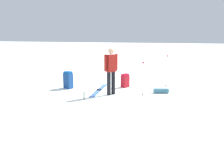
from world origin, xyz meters
name	(u,v)px	position (x,y,z in m)	size (l,w,h in m)	color
ground_plane	(112,92)	(0.00, 0.00, 0.00)	(80.00, 80.00, 0.00)	white
skier_standing	(111,69)	(-0.31, -0.03, 0.95)	(0.46, 0.40, 1.70)	black
ski_pair_near	(99,90)	(0.14, 0.55, 0.01)	(1.92, 0.18, 0.05)	#2C58A5
backpack_large_dark	(125,81)	(0.86, -0.36, 0.27)	(0.38, 0.35, 0.56)	maroon
backpack_bright	(68,80)	(0.18, 1.84, 0.34)	(0.35, 0.40, 0.69)	navy
ski_poles_planted_near	(167,70)	(1.27, -2.00, 0.73)	(0.17, 0.10, 1.31)	#B2BCC3
ski_poles_planted_far	(143,77)	(-0.24, -1.16, 0.68)	(0.19, 0.11, 1.22)	#AEB0C6
sleeping_mat_rolled	(161,91)	(0.29, -1.80, 0.09)	(0.18, 0.18, 0.55)	#3B6C82
thermos_bottle	(84,95)	(-1.05, 0.72, 0.13)	(0.07, 0.07, 0.26)	#B2C1B6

